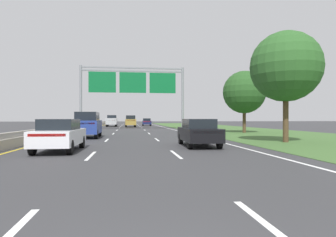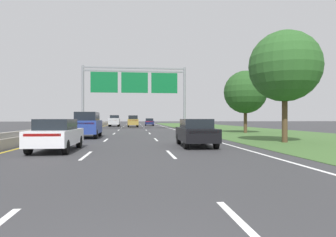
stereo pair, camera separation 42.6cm
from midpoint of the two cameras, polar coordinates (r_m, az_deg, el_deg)
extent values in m
plane|color=#333335|center=(37.48, -6.62, -2.40)|extent=(220.00, 220.00, 0.00)
cube|color=white|center=(13.18, -14.75, -6.96)|extent=(0.14, 3.00, 0.01)
cube|color=white|center=(22.08, -11.44, -4.12)|extent=(0.14, 3.00, 0.01)
cube|color=white|center=(31.05, -10.04, -2.91)|extent=(0.14, 3.00, 0.01)
cube|color=white|center=(40.02, -9.27, -2.24)|extent=(0.14, 3.00, 0.01)
cube|color=white|center=(49.01, -8.79, -1.82)|extent=(0.14, 3.00, 0.01)
cube|color=white|center=(58.00, -8.45, -1.52)|extent=(0.14, 3.00, 0.01)
cube|color=white|center=(66.99, -8.20, -1.31)|extent=(0.14, 3.00, 0.01)
cube|color=white|center=(75.99, -8.02, -1.15)|extent=(0.14, 3.00, 0.01)
cube|color=white|center=(84.98, -7.87, -1.02)|extent=(0.14, 3.00, 0.01)
cube|color=white|center=(4.65, 18.48, -20.22)|extent=(0.14, 3.00, 0.01)
cube|color=white|center=(13.18, 1.51, -6.95)|extent=(0.14, 3.00, 0.01)
cube|color=white|center=(22.08, -1.80, -4.12)|extent=(0.14, 3.00, 0.01)
cube|color=white|center=(31.05, -3.20, -2.91)|extent=(0.14, 3.00, 0.01)
cube|color=white|center=(40.02, -3.97, -2.24)|extent=(0.14, 3.00, 0.01)
cube|color=white|center=(49.01, -4.46, -1.82)|extent=(0.14, 3.00, 0.01)
cube|color=white|center=(58.00, -4.79, -1.52)|extent=(0.14, 3.00, 0.01)
cube|color=white|center=(66.99, -5.04, -1.31)|extent=(0.14, 3.00, 0.01)
cube|color=white|center=(75.99, -5.23, -1.15)|extent=(0.14, 3.00, 0.01)
cube|color=white|center=(84.98, -5.37, -1.02)|extent=(0.14, 3.00, 0.01)
cube|color=white|center=(37.94, 2.33, -2.37)|extent=(0.16, 106.00, 0.01)
cube|color=gold|center=(37.94, -15.57, -2.37)|extent=(0.16, 106.00, 0.01)
cube|color=#3D602D|center=(39.99, 13.81, -2.23)|extent=(14.00, 110.00, 0.02)
cube|color=#A8A399|center=(38.05, -16.62, -1.95)|extent=(0.60, 110.00, 0.55)
cube|color=#A8A399|center=(38.04, -16.62, -1.31)|extent=(0.25, 110.00, 0.30)
cylinder|color=gray|center=(43.54, -15.96, 3.96)|extent=(0.36, 0.36, 9.14)
cylinder|color=gray|center=(43.64, 3.50, 3.95)|extent=(0.36, 0.36, 9.14)
cube|color=gray|center=(43.48, -6.22, 9.74)|extent=(14.70, 0.24, 0.20)
cube|color=gray|center=(43.41, -6.22, 9.15)|extent=(14.70, 0.24, 0.20)
cube|color=#0C602D|center=(43.18, -12.02, 6.91)|extent=(3.83, 0.12, 2.96)
cube|color=#0C602D|center=(42.99, -6.22, 6.94)|extent=(3.83, 0.12, 2.96)
cube|color=#0C602D|center=(43.24, -0.43, 6.91)|extent=(3.83, 0.12, 2.96)
cube|color=#B2B5BA|center=(57.82, -10.18, -0.62)|extent=(2.05, 5.42, 1.00)
cube|color=black|center=(58.66, -10.13, 0.26)|extent=(1.74, 1.91, 0.78)
cube|color=#B21414|center=(55.16, -10.32, -0.34)|extent=(1.68, 0.09, 0.12)
cube|color=#B2B5BA|center=(56.09, -10.27, -0.03)|extent=(2.02, 1.96, 0.20)
cylinder|color=black|center=(59.71, -10.90, -1.08)|extent=(0.31, 0.84, 0.84)
cylinder|color=black|center=(59.62, -9.27, -1.08)|extent=(0.31, 0.84, 0.84)
cylinder|color=black|center=(56.05, -11.15, -1.16)|extent=(0.31, 0.84, 0.84)
cylinder|color=black|center=(55.95, -9.41, -1.16)|extent=(0.31, 0.84, 0.84)
cube|color=navy|center=(25.07, -14.86, -1.56)|extent=(1.95, 4.72, 1.05)
cube|color=black|center=(24.91, -14.91, 0.42)|extent=(1.67, 3.02, 0.68)
cube|color=#B21414|center=(22.78, -15.63, -0.93)|extent=(1.60, 0.10, 0.12)
cylinder|color=black|center=(26.79, -16.15, -2.58)|extent=(0.27, 0.76, 0.76)
cylinder|color=black|center=(26.59, -12.65, -2.60)|extent=(0.27, 0.76, 0.76)
cylinder|color=black|center=(23.64, -17.35, -2.93)|extent=(0.27, 0.76, 0.76)
cylinder|color=black|center=(23.41, -13.39, -2.96)|extent=(0.27, 0.76, 0.76)
cube|color=#A38438|center=(54.34, -6.63, -0.68)|extent=(2.03, 4.75, 1.05)
cube|color=black|center=(54.18, -6.63, 0.23)|extent=(1.72, 3.05, 0.68)
cube|color=#B21414|center=(52.02, -6.56, -0.37)|extent=(1.60, 0.13, 0.12)
cylinder|color=black|center=(55.93, -7.52, -1.20)|extent=(0.28, 0.77, 0.76)
cylinder|color=black|center=(55.97, -5.84, -1.20)|extent=(0.28, 0.77, 0.76)
cylinder|color=black|center=(52.73, -7.47, -1.27)|extent=(0.28, 0.77, 0.76)
cylinder|color=black|center=(52.78, -5.69, -1.27)|extent=(0.28, 0.77, 0.76)
cube|color=silver|center=(15.42, -20.11, -3.38)|extent=(1.88, 4.42, 0.72)
cube|color=black|center=(15.34, -20.16, -1.08)|extent=(1.60, 2.32, 0.52)
cube|color=#B21414|center=(13.32, -22.40, -2.99)|extent=(1.53, 0.10, 0.12)
cylinder|color=black|center=(17.09, -21.48, -4.25)|extent=(0.23, 0.66, 0.66)
cylinder|color=black|center=(16.73, -16.18, -4.34)|extent=(0.23, 0.66, 0.66)
cylinder|color=black|center=(14.24, -24.73, -5.12)|extent=(0.23, 0.66, 0.66)
cylinder|color=black|center=(13.81, -18.41, -5.28)|extent=(0.23, 0.66, 0.66)
cube|color=#161E47|center=(62.41, -3.45, -0.78)|extent=(1.94, 4.45, 0.72)
cube|color=black|center=(62.35, -3.45, -0.21)|extent=(1.63, 2.34, 0.52)
cube|color=#B21414|center=(60.25, -3.39, -0.61)|extent=(1.53, 0.12, 0.12)
cylinder|color=black|center=(63.89, -4.21, -1.08)|extent=(0.24, 0.67, 0.66)
cylinder|color=black|center=(63.94, -2.77, -1.08)|extent=(0.24, 0.67, 0.66)
cylinder|color=black|center=(60.90, -4.16, -1.14)|extent=(0.24, 0.67, 0.66)
cylinder|color=black|center=(60.95, -2.66, -1.14)|extent=(0.24, 0.67, 0.66)
cube|color=black|center=(16.96, 6.16, -3.06)|extent=(1.92, 4.44, 0.72)
cube|color=black|center=(16.89, 6.19, -0.97)|extent=(1.62, 2.34, 0.52)
cube|color=#B21414|center=(14.84, 7.82, -2.67)|extent=(1.53, 0.11, 0.12)
cylinder|color=black|center=(18.32, 2.77, -3.95)|extent=(0.24, 0.66, 0.66)
cylinder|color=black|center=(18.61, 7.66, -3.89)|extent=(0.24, 0.66, 0.66)
cylinder|color=black|center=(15.37, 4.34, -4.73)|extent=(0.24, 0.66, 0.66)
cylinder|color=black|center=(15.72, 10.12, -4.62)|extent=(0.24, 0.66, 0.66)
cylinder|color=#4C3823|center=(20.91, 22.28, -0.01)|extent=(0.36, 0.36, 3.18)
sphere|color=#285623|center=(21.19, 22.28, 9.39)|extent=(4.68, 4.68, 4.68)
cylinder|color=#4C3823|center=(33.28, 15.16, -0.47)|extent=(0.36, 0.36, 2.61)
sphere|color=#234C1E|center=(33.40, 15.17, 4.99)|extent=(4.68, 4.68, 4.68)
camera|label=1|loc=(0.21, -89.54, 0.00)|focal=31.36mm
camera|label=2|loc=(0.21, 90.46, 0.00)|focal=31.36mm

